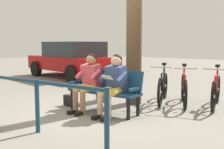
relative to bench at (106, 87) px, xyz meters
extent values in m
plane|color=slate|center=(0.24, 0.19, -0.51)|extent=(40.00, 40.00, 0.00)
cube|color=navy|center=(0.00, 0.08, -0.08)|extent=(1.60, 0.45, 0.05)
cube|color=navy|center=(0.00, -0.11, 0.15)|extent=(1.60, 0.14, 0.42)
cube|color=navy|center=(-0.76, 0.08, 0.05)|extent=(0.06, 0.40, 0.05)
cube|color=navy|center=(0.76, 0.08, 0.05)|extent=(0.06, 0.40, 0.05)
cylinder|color=black|center=(-0.72, 0.25, -0.31)|extent=(0.07, 0.07, 0.40)
cylinder|color=black|center=(0.72, 0.25, -0.31)|extent=(0.07, 0.07, 0.40)
cylinder|color=black|center=(-0.72, -0.09, -0.31)|extent=(0.07, 0.07, 0.40)
cylinder|color=black|center=(0.72, -0.09, -0.31)|extent=(0.07, 0.07, 0.40)
cube|color=#334772|center=(-0.32, 0.06, 0.20)|extent=(0.38, 0.31, 0.55)
sphere|color=#D8A884|center=(-0.32, 0.08, 0.56)|extent=(0.21, 0.21, 0.21)
sphere|color=black|center=(-0.32, 0.05, 0.59)|extent=(0.20, 0.20, 0.20)
cylinder|color=gold|center=(-0.42, 0.26, -0.02)|extent=(0.15, 0.40, 0.15)
cylinder|color=#D8A884|center=(-0.42, 0.46, -0.28)|extent=(0.11, 0.11, 0.45)
cube|color=black|center=(-0.42, 0.56, -0.47)|extent=(0.09, 0.22, 0.07)
cylinder|color=#334772|center=(-0.52, 0.18, 0.27)|extent=(0.09, 0.31, 0.23)
cylinder|color=gold|center=(-0.22, 0.26, -0.02)|extent=(0.15, 0.40, 0.15)
cylinder|color=#D8A884|center=(-0.22, 0.46, -0.28)|extent=(0.11, 0.11, 0.45)
cube|color=black|center=(-0.22, 0.56, -0.47)|extent=(0.09, 0.22, 0.07)
cylinder|color=#334772|center=(-0.12, 0.18, 0.27)|extent=(0.09, 0.31, 0.23)
cube|color=silver|center=(-0.32, 0.36, 0.26)|extent=(0.20, 0.12, 0.09)
cube|color=#D84C59|center=(0.32, 0.06, 0.20)|extent=(0.38, 0.31, 0.55)
sphere|color=#A87554|center=(0.32, 0.08, 0.56)|extent=(0.21, 0.21, 0.21)
sphere|color=black|center=(0.32, 0.05, 0.59)|extent=(0.20, 0.20, 0.20)
cylinder|color=gold|center=(0.22, 0.26, -0.02)|extent=(0.15, 0.40, 0.15)
cylinder|color=#A87554|center=(0.22, 0.46, -0.28)|extent=(0.11, 0.11, 0.45)
cube|color=black|center=(0.22, 0.56, -0.47)|extent=(0.09, 0.22, 0.07)
cylinder|color=#D84C59|center=(0.12, 0.18, 0.27)|extent=(0.09, 0.31, 0.23)
cylinder|color=gold|center=(0.42, 0.26, -0.02)|extent=(0.15, 0.40, 0.15)
cylinder|color=#A87554|center=(0.42, 0.46, -0.28)|extent=(0.11, 0.11, 0.45)
cube|color=black|center=(0.42, 0.56, -0.47)|extent=(0.09, 0.22, 0.07)
cylinder|color=#D84C59|center=(0.52, 0.18, 0.27)|extent=(0.09, 0.31, 0.23)
cube|color=black|center=(0.97, 0.08, -0.39)|extent=(0.32, 0.19, 0.24)
cylinder|color=#4C3823|center=(-0.06, -0.98, 1.02)|extent=(0.36, 0.36, 3.05)
cylinder|color=slate|center=(0.69, -0.81, -0.14)|extent=(0.39, 0.39, 0.73)
cylinder|color=black|center=(0.69, -0.81, 0.23)|extent=(0.41, 0.41, 0.03)
torus|color=black|center=(-1.83, -1.22, -0.18)|extent=(0.18, 0.66, 0.66)
cylinder|color=silver|center=(-1.83, -1.22, -0.18)|extent=(0.06, 0.07, 0.06)
torus|color=black|center=(-1.63, -2.22, -0.18)|extent=(0.18, 0.66, 0.66)
cylinder|color=silver|center=(-1.63, -2.22, -0.18)|extent=(0.06, 0.07, 0.06)
cylinder|color=#B71414|center=(-1.73, -1.72, 0.20)|extent=(0.16, 0.63, 0.04)
cylinder|color=#B71414|center=(-1.74, -1.64, 0.00)|extent=(0.15, 0.59, 0.43)
cylinder|color=#B71414|center=(-1.69, -1.90, 0.12)|extent=(0.04, 0.04, 0.55)
cube|color=black|center=(-1.69, -1.90, 0.40)|extent=(0.13, 0.23, 0.05)
cylinder|color=#B2B2B7|center=(-1.81, -1.32, 0.37)|extent=(0.48, 0.12, 0.03)
torus|color=black|center=(-1.29, -1.06, -0.18)|extent=(0.33, 0.63, 0.66)
cylinder|color=silver|center=(-1.29, -1.06, -0.18)|extent=(0.07, 0.08, 0.06)
torus|color=black|center=(-0.87, -1.98, -0.18)|extent=(0.33, 0.63, 0.66)
cylinder|color=silver|center=(-0.87, -1.98, -0.18)|extent=(0.07, 0.08, 0.06)
cylinder|color=#B71414|center=(-1.08, -1.52, 0.20)|extent=(0.30, 0.59, 0.04)
cylinder|color=#B71414|center=(-1.11, -1.45, 0.00)|extent=(0.28, 0.56, 0.43)
cylinder|color=#B71414|center=(-1.00, -1.69, 0.12)|extent=(0.04, 0.04, 0.55)
cube|color=black|center=(-1.00, -1.69, 0.40)|extent=(0.17, 0.24, 0.05)
cylinder|color=#B2B2B7|center=(-1.25, -1.15, 0.37)|extent=(0.45, 0.23, 0.03)
torus|color=black|center=(-0.73, -1.03, -0.18)|extent=(0.28, 0.64, 0.66)
cylinder|color=silver|center=(-0.73, -1.03, -0.18)|extent=(0.07, 0.07, 0.06)
torus|color=black|center=(-0.39, -1.99, -0.18)|extent=(0.28, 0.64, 0.66)
cylinder|color=silver|center=(-0.39, -1.99, -0.18)|extent=(0.07, 0.07, 0.06)
cylinder|color=black|center=(-0.56, -1.51, 0.20)|extent=(0.25, 0.61, 0.04)
cylinder|color=black|center=(-0.58, -1.43, 0.00)|extent=(0.24, 0.58, 0.43)
cylinder|color=black|center=(-0.50, -1.68, 0.12)|extent=(0.04, 0.04, 0.55)
cube|color=black|center=(-0.50, -1.68, 0.40)|extent=(0.16, 0.24, 0.05)
cylinder|color=#B2B2B7|center=(-0.69, -1.12, 0.37)|extent=(0.46, 0.19, 0.03)
cylinder|color=navy|center=(-1.33, 1.69, -0.08)|extent=(0.07, 0.07, 0.85)
cylinder|color=navy|center=(0.04, 1.70, -0.08)|extent=(0.07, 0.07, 0.85)
cylinder|color=navy|center=(0.04, 1.70, 0.30)|extent=(2.74, 0.08, 0.06)
cube|color=#A50C0C|center=(4.68, -3.70, 0.09)|extent=(4.47, 2.57, 0.55)
cube|color=#262D33|center=(4.49, -3.66, 0.66)|extent=(2.58, 2.07, 0.60)
cylinder|color=black|center=(6.20, -3.08, -0.19)|extent=(0.67, 0.34, 0.64)
cylinder|color=black|center=(5.85, -4.84, -0.19)|extent=(0.67, 0.34, 0.64)
cylinder|color=black|center=(3.52, -2.56, -0.19)|extent=(0.67, 0.34, 0.64)
cylinder|color=black|center=(3.17, -4.32, -0.19)|extent=(0.67, 0.34, 0.64)
camera|label=1|loc=(-3.40, 4.37, 0.90)|focal=43.72mm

